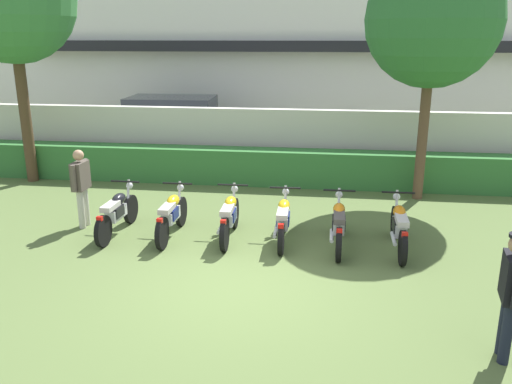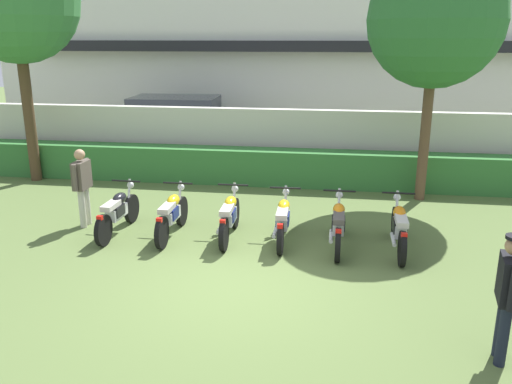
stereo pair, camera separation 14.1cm
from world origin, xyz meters
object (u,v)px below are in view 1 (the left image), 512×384
tree_far_side (433,21)px  motorcycle_in_row_5 (399,227)px  inspector_person (81,182)px  motorcycle_in_row_1 (172,215)px  parked_car (177,127)px  motorcycle_in_row_3 (283,219)px  motorcycle_in_row_4 (338,224)px  motorcycle_in_row_2 (230,216)px  tree_near_inspector (11,0)px  officer_0 (512,288)px  motorcycle_in_row_0 (117,212)px

tree_far_side → motorcycle_in_row_5: bearing=-104.3°
tree_far_side → inspector_person: tree_far_side is taller
motorcycle_in_row_1 → inspector_person: 2.02m
parked_car → motorcycle_in_row_1: bearing=-77.2°
motorcycle_in_row_3 → motorcycle_in_row_5: (2.10, -0.14, 0.01)m
motorcycle_in_row_4 → inspector_person: (-5.11, 0.40, 0.49)m
motorcycle_in_row_2 → motorcycle_in_row_4: size_ratio=0.96×
motorcycle_in_row_2 → motorcycle_in_row_5: motorcycle_in_row_2 is taller
tree_near_inspector → parked_car: bearing=49.6°
motorcycle_in_row_4 → inspector_person: bearing=85.7°
tree_far_side → officer_0: tree_far_side is taller
parked_car → motorcycle_in_row_0: size_ratio=2.40×
tree_far_side → motorcycle_in_row_1: tree_far_side is taller
motorcycle_in_row_4 → officer_0: 3.83m
tree_far_side → motorcycle_in_row_2: bearing=-141.3°
parked_car → tree_far_side: size_ratio=0.82×
motorcycle_in_row_1 → motorcycle_in_row_2: size_ratio=1.02×
motorcycle_in_row_2 → inspector_person: (-3.06, 0.26, 0.49)m
motorcycle_in_row_1 → motorcycle_in_row_4: 3.17m
motorcycle_in_row_1 → motorcycle_in_row_5: bearing=-90.9°
inspector_person → officer_0: bearing=-27.6°
motorcycle_in_row_1 → inspector_person: inspector_person is taller
motorcycle_in_row_1 → motorcycle_in_row_5: (4.25, -0.09, 0.00)m
motorcycle_in_row_3 → motorcycle_in_row_5: size_ratio=0.94×
motorcycle_in_row_0 → inspector_person: bearing=70.7°
motorcycle_in_row_1 → motorcycle_in_row_3: (2.15, 0.05, -0.01)m
tree_near_inspector → motorcycle_in_row_5: 10.66m
motorcycle_in_row_2 → motorcycle_in_row_5: size_ratio=0.95×
motorcycle_in_row_1 → motorcycle_in_row_3: 2.15m
motorcycle_in_row_5 → motorcycle_in_row_1: bearing=89.4°
motorcycle_in_row_4 → motorcycle_in_row_0: bearing=89.1°
motorcycle_in_row_4 → motorcycle_in_row_2: bearing=86.4°
motorcycle_in_row_1 → officer_0: officer_0 is taller
motorcycle_in_row_0 → motorcycle_in_row_3: 3.24m
motorcycle_in_row_2 → motorcycle_in_row_3: motorcycle_in_row_2 is taller
motorcycle_in_row_1 → motorcycle_in_row_2: bearing=-87.3°
tree_near_inspector → motorcycle_in_row_2: (6.02, -3.44, -4.13)m
parked_car → motorcycle_in_row_3: (4.03, -6.99, -0.50)m
motorcycle_in_row_1 → motorcycle_in_row_3: motorcycle_in_row_1 is taller
parked_car → inspector_person: 6.72m
parked_car → motorcycle_in_row_5: size_ratio=2.36×
tree_near_inspector → motorcycle_in_row_5: (9.15, -3.58, -4.13)m
motorcycle_in_row_3 → tree_near_inspector: bearing=62.6°
motorcycle_in_row_3 → motorcycle_in_row_5: motorcycle_in_row_5 is taller
tree_far_side → motorcycle_in_row_2: 6.25m
motorcycle_in_row_2 → officer_0: 5.26m
parked_car → inspector_person: bearing=-92.7°
parked_car → tree_near_inspector: 5.91m
motorcycle_in_row_0 → motorcycle_in_row_5: bearing=-89.3°
motorcycle_in_row_2 → motorcycle_in_row_4: (2.05, -0.13, -0.00)m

